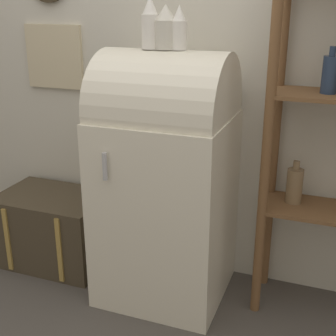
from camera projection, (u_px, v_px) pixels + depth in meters
ground_plane at (151, 310)px, 2.60m from camera, size 12.00×12.00×0.00m
wall_back at (186, 52)px, 2.65m from camera, size 7.00×0.09×2.70m
refrigerator at (166, 175)px, 2.56m from camera, size 0.68×0.67×1.40m
suitcase_trunk at (55, 228)px, 3.03m from camera, size 0.68×0.47×0.46m
vase_left at (150, 24)px, 2.30m from camera, size 0.09×0.09×0.26m
vase_center at (166, 28)px, 2.29m from camera, size 0.12×0.12×0.21m
vase_right at (179, 29)px, 2.26m from camera, size 0.08×0.08×0.21m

